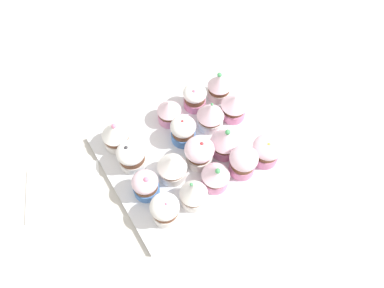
{
  "coord_description": "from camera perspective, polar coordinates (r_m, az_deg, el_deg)",
  "views": [
    {
      "loc": [
        -21.95,
        -35.75,
        75.31
      ],
      "look_at": [
        0.0,
        0.0,
        4.2
      ],
      "focal_mm": 35.57,
      "sensor_mm": 36.0,
      "label": 1
    }
  ],
  "objects": [
    {
      "name": "cupcake_0",
      "position": [
        0.76,
        -4.06,
        -9.75
      ],
      "size": [
        5.84,
        5.84,
        7.16
      ],
      "color": "white",
      "rests_on": "baking_tray"
    },
    {
      "name": "cupcake_6",
      "position": [
        0.79,
        -2.97,
        -3.47
      ],
      "size": [
        6.28,
        6.28,
        7.09
      ],
      "color": "white",
      "rests_on": "baking_tray"
    },
    {
      "name": "cupcake_9",
      "position": [
        0.82,
        -9.05,
        -1.76
      ],
      "size": [
        6.15,
        6.15,
        6.87
      ],
      "color": "white",
      "rests_on": "baking_tray"
    },
    {
      "name": "cupcake_7",
      "position": [
        0.81,
        1.37,
        -1.16
      ],
      "size": [
        6.4,
        6.4,
        7.32
      ],
      "color": "white",
      "rests_on": "baking_tray"
    },
    {
      "name": "napkin",
      "position": [
        0.86,
        -18.75,
        -6.63
      ],
      "size": [
        18.94,
        17.07,
        0.6
      ],
      "primitive_type": "cube",
      "rotation": [
        0.0,
        0.0,
        -0.37
      ],
      "color": "white",
      "rests_on": "ground_plane"
    },
    {
      "name": "cupcake_16",
      "position": [
        0.91,
        4.12,
        8.72
      ],
      "size": [
        5.63,
        5.63,
        8.05
      ],
      "color": "white",
      "rests_on": "baking_tray"
    },
    {
      "name": "cupcake_15",
      "position": [
        0.89,
        0.41,
        7.05
      ],
      "size": [
        5.51,
        5.51,
        6.62
      ],
      "color": "pink",
      "rests_on": "baking_tray"
    },
    {
      "name": "ground_plane",
      "position": [
        0.88,
        0.0,
        -1.9
      ],
      "size": [
        180.0,
        180.0,
        3.0
      ],
      "primitive_type": "cube",
      "color": "beige"
    },
    {
      "name": "cupcake_2",
      "position": [
        0.79,
        3.74,
        -4.68
      ],
      "size": [
        5.92,
        5.92,
        7.21
      ],
      "color": "pink",
      "rests_on": "baking_tray"
    },
    {
      "name": "cupcake_3",
      "position": [
        0.8,
        7.66,
        -2.64
      ],
      "size": [
        6.06,
        6.06,
        7.38
      ],
      "color": "pink",
      "rests_on": "baking_tray"
    },
    {
      "name": "cupcake_4",
      "position": [
        0.83,
        11.12,
        -0.97
      ],
      "size": [
        6.37,
        6.37,
        6.97
      ],
      "color": "pink",
      "rests_on": "baking_tray"
    },
    {
      "name": "cupcake_11",
      "position": [
        0.86,
        2.79,
        4.31
      ],
      "size": [
        6.28,
        6.28,
        7.11
      ],
      "color": "white",
      "rests_on": "baking_tray"
    },
    {
      "name": "cupcake_8",
      "position": [
        0.82,
        4.97,
        0.45
      ],
      "size": [
        6.27,
        6.27,
        8.36
      ],
      "color": "pink",
      "rests_on": "baking_tray"
    },
    {
      "name": "cupcake_10",
      "position": [
        0.84,
        -1.44,
        1.99
      ],
      "size": [
        5.66,
        5.66,
        7.16
      ],
      "color": "#477AC6",
      "rests_on": "baking_tray"
    },
    {
      "name": "cupcake_14",
      "position": [
        0.87,
        -3.54,
        4.88
      ],
      "size": [
        5.54,
        5.54,
        6.56
      ],
      "color": "pink",
      "rests_on": "baking_tray"
    },
    {
      "name": "baking_tray",
      "position": [
        0.86,
        0.0,
        -1.22
      ],
      "size": [
        37.79,
        31.17,
        1.2
      ],
      "color": "silver",
      "rests_on": "ground_plane"
    },
    {
      "name": "cupcake_1",
      "position": [
        0.76,
        0.25,
        -7.4
      ],
      "size": [
        5.77,
        5.77,
        7.86
      ],
      "color": "white",
      "rests_on": "baking_tray"
    },
    {
      "name": "cupcake_12",
      "position": [
        0.88,
        6.33,
        5.64
      ],
      "size": [
        6.07,
        6.07,
        6.96
      ],
      "color": "pink",
      "rests_on": "baking_tray"
    },
    {
      "name": "cupcake_13",
      "position": [
        0.85,
        -11.41,
        1.3
      ],
      "size": [
        5.88,
        5.88,
        7.73
      ],
      "color": "white",
      "rests_on": "baking_tray"
    },
    {
      "name": "cupcake_5",
      "position": [
        0.78,
        -6.97,
        -6.11
      ],
      "size": [
        5.45,
        5.45,
        6.72
      ],
      "color": "#477AC6",
      "rests_on": "baking_tray"
    }
  ]
}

